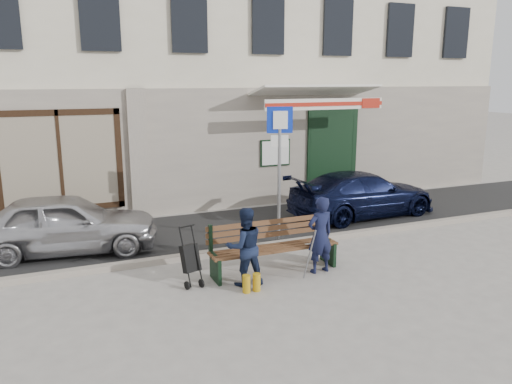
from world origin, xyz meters
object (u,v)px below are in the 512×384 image
parking_sign (279,152)px  stroller (191,259)px  car_navy (362,194)px  man (320,235)px  car_silver (65,224)px  woman (245,247)px  bench (272,248)px

parking_sign → stroller: (-2.32, -1.44, -1.51)m
car_navy → man: size_ratio=2.80×
car_silver → stroller: car_silver is taller
car_silver → woman: (2.74, -2.85, 0.07)m
woman → car_navy: bearing=-144.2°
car_silver → parking_sign: parking_sign is taller
bench → man: 0.90m
car_silver → man: man is taller
bench → man: man is taller
car_silver → bench: bearing=-118.9°
bench → woman: (-0.65, -0.34, 0.22)m
car_navy → man: (-2.90, -2.93, 0.13)m
car_silver → man: (4.19, -2.85, 0.09)m
bench → woman: size_ratio=1.78×
car_silver → car_navy: (7.09, 0.08, -0.04)m
car_silver → car_navy: size_ratio=0.91×
parking_sign → bench: size_ratio=1.20×
car_silver → car_navy: 7.09m
car_silver → man: bearing=-116.7°
parking_sign → woman: size_ratio=2.13×
parking_sign → stroller: size_ratio=2.86×
car_silver → car_navy: car_silver is taller
parking_sign → car_silver: bearing=179.5°
bench → stroller: (-1.50, 0.01, -0.01)m
car_navy → woman: bearing=120.2°
woman → man: bearing=-178.0°
parking_sign → woman: (-1.47, -1.79, -1.28)m
parking_sign → woman: parking_sign is taller
parking_sign → stroller: parking_sign is taller
car_navy → man: man is taller
bench → woman: woman is taller
car_navy → woman: size_ratio=2.91×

